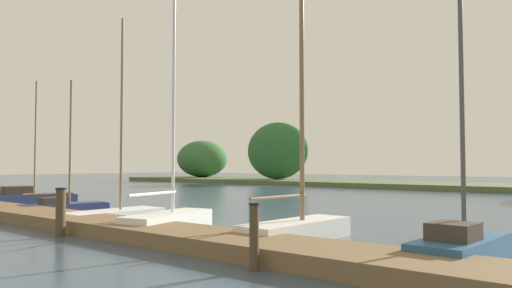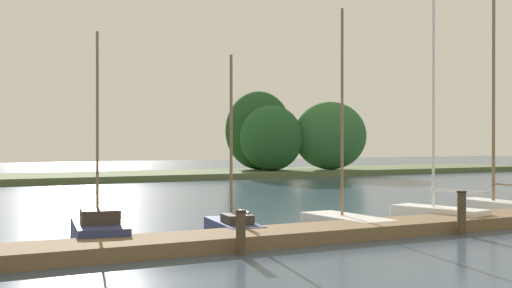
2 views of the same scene
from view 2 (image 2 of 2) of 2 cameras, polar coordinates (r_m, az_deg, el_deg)
The scene contains 9 objects.
dock_pier at distance 20.41m, azimuth 14.59°, elevation -6.66°, with size 28.21×1.80×0.35m.
far_shore at distance 46.59m, azimuth -13.44°, elevation -0.19°, with size 70.80×8.02×6.56m.
sailboat_1 at distance 17.99m, azimuth -13.38°, elevation -7.04°, with size 1.83×3.93×5.52m.
sailboat_2 at distance 18.92m, azimuth -2.02°, elevation -6.87°, with size 1.45×3.30×5.08m.
sailboat_3 at distance 20.64m, azimuth 7.53°, elevation -6.31°, with size 1.35×3.58×6.70m.
sailboat_4 at distance 22.28m, azimuth 15.13°, elevation -5.57°, with size 1.71×3.38×7.43m.
sailboat_5 at distance 25.52m, azimuth 19.81°, elevation -4.64°, with size 1.10×3.58×7.98m.
mooring_piling_1 at distance 15.47m, azimuth -1.31°, elevation -7.56°, with size 0.26×0.26×1.04m.
mooring_piling_2 at distance 19.56m, azimuth 17.20°, elevation -5.65°, with size 0.28×0.28×1.23m.
Camera 2 is at (-13.74, -6.19, 2.62)m, focal length 46.71 mm.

